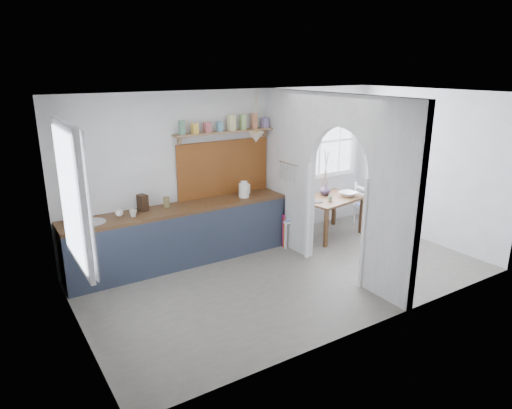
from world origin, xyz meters
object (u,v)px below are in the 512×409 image
kettle (244,189)px  vase (325,190)px  dining_table (330,216)px  chair_right (368,205)px  chair_left (293,217)px

kettle → vase: (1.66, -0.09, -0.23)m
vase → dining_table: bearing=-96.2°
vase → kettle: bearing=176.7°
vase → chair_right: bearing=-13.3°
chair_left → chair_right: bearing=106.7°
dining_table → chair_right: size_ratio=1.34×
chair_left → kettle: bearing=-88.7°
dining_table → vase: vase is taller
chair_left → vase: size_ratio=4.83×
dining_table → chair_right: chair_right is taller
dining_table → chair_right: 0.92m
dining_table → chair_left: chair_left is taller
chair_left → chair_right: chair_left is taller
dining_table → chair_right: bearing=-10.8°
chair_left → kettle: kettle is taller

